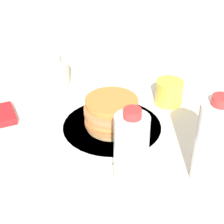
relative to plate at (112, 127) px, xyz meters
name	(u,v)px	position (x,y,z in m)	size (l,w,h in m)	color
ground_plane	(116,131)	(-0.01, 0.01, -0.01)	(4.00, 4.00, 0.00)	silver
plate	(112,127)	(0.00, 0.00, 0.00)	(0.28, 0.28, 0.01)	white
pancake_stack	(111,113)	(0.00, 0.00, 0.04)	(0.14, 0.14, 0.08)	tan
juice_glass	(169,92)	(-0.20, -0.07, 0.03)	(0.08, 0.08, 0.07)	yellow
cream_jug	(52,73)	(0.09, -0.29, 0.04)	(0.10, 0.10, 0.10)	beige
water_bottle_near	(214,143)	(-0.13, 0.25, 0.09)	(0.08, 0.08, 0.21)	white
water_bottle_mid	(131,152)	(0.04, 0.20, 0.08)	(0.07, 0.07, 0.19)	silver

